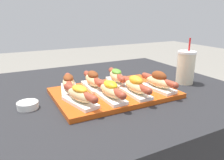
# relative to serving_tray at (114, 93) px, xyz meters

# --- Properties ---
(patio_table) EXTENTS (1.14, 0.97, 0.76)m
(patio_table) POSITION_rel_serving_tray_xyz_m (-0.00, 0.10, -0.39)
(patio_table) COLOR #232326
(patio_table) RESTS_ON ground_plane
(serving_tray) EXTENTS (0.47, 0.32, 0.02)m
(serving_tray) POSITION_rel_serving_tray_xyz_m (0.00, 0.00, 0.00)
(serving_tray) COLOR #CC4C14
(serving_tray) RESTS_ON patio_table
(hot_dog_0) EXTENTS (0.09, 0.19, 0.07)m
(hot_dog_0) POSITION_rel_serving_tray_xyz_m (-0.17, -0.06, 0.04)
(hot_dog_0) COLOR white
(hot_dog_0) RESTS_ON serving_tray
(hot_dog_1) EXTENTS (0.06, 0.20, 0.07)m
(hot_dog_1) POSITION_rel_serving_tray_xyz_m (-0.06, -0.08, 0.04)
(hot_dog_1) COLOR white
(hot_dog_1) RESTS_ON serving_tray
(hot_dog_2) EXTENTS (0.06, 0.20, 0.08)m
(hot_dog_2) POSITION_rel_serving_tray_xyz_m (0.05, -0.08, 0.04)
(hot_dog_2) COLOR white
(hot_dog_2) RESTS_ON serving_tray
(hot_dog_3) EXTENTS (0.08, 0.20, 0.08)m
(hot_dog_3) POSITION_rel_serving_tray_xyz_m (0.17, -0.07, 0.04)
(hot_dog_3) COLOR white
(hot_dog_3) RESTS_ON serving_tray
(hot_dog_4) EXTENTS (0.10, 0.19, 0.07)m
(hot_dog_4) POSITION_rel_serving_tray_xyz_m (-0.16, 0.08, 0.04)
(hot_dog_4) COLOR white
(hot_dog_4) RESTS_ON serving_tray
(hot_dog_5) EXTENTS (0.07, 0.20, 0.07)m
(hot_dog_5) POSITION_rel_serving_tray_xyz_m (-0.06, 0.07, 0.04)
(hot_dog_5) COLOR white
(hot_dog_5) RESTS_ON serving_tray
(hot_dog_6) EXTENTS (0.09, 0.19, 0.07)m
(hot_dog_6) POSITION_rel_serving_tray_xyz_m (0.05, 0.08, 0.04)
(hot_dog_6) COLOR white
(hot_dog_6) RESTS_ON serving_tray
(sauce_bowl) EXTENTS (0.07, 0.07, 0.02)m
(sauce_bowl) POSITION_rel_serving_tray_xyz_m (-0.33, 0.02, 0.00)
(sauce_bowl) COLOR white
(sauce_bowl) RESTS_ON patio_table
(drink_cup) EXTENTS (0.08, 0.08, 0.21)m
(drink_cup) POSITION_rel_serving_tray_xyz_m (0.37, -0.01, 0.07)
(drink_cup) COLOR beige
(drink_cup) RESTS_ON patio_table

